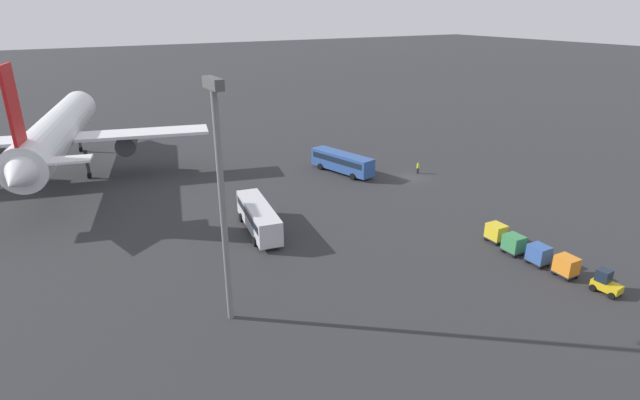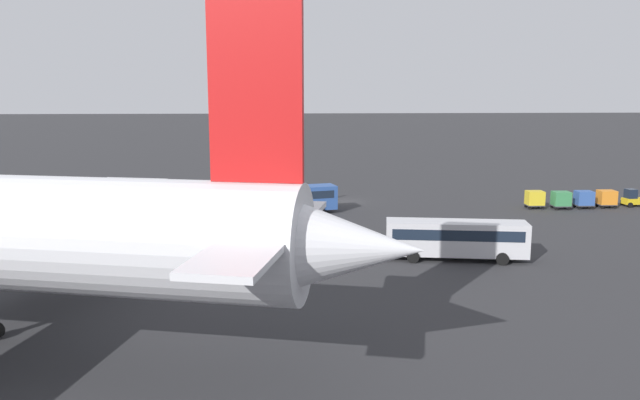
# 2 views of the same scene
# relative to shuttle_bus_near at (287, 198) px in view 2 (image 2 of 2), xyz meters

# --- Properties ---
(ground_plane) EXTENTS (600.00, 600.00, 0.00)m
(ground_plane) POSITION_rel_shuttle_bus_near_xyz_m (-7.44, -7.72, -1.86)
(ground_plane) COLOR #2D2D30
(shuttle_bus_near) EXTENTS (11.43, 5.18, 3.09)m
(shuttle_bus_near) POSITION_rel_shuttle_bus_near_xyz_m (0.00, 0.00, 0.00)
(shuttle_bus_near) COLOR #2D5199
(shuttle_bus_near) RESTS_ON ground
(shuttle_bus_far) EXTENTS (11.56, 4.39, 3.17)m
(shuttle_bus_far) POSITION_rel_shuttle_bus_near_xyz_m (-13.50, 19.76, 0.04)
(shuttle_bus_far) COLOR silver
(shuttle_bus_far) RESTS_ON ground
(baggage_tug) EXTENTS (2.50, 1.81, 2.10)m
(baggage_tug) POSITION_rel_shuttle_bus_near_xyz_m (-41.12, -2.13, -0.92)
(baggage_tug) COLOR gold
(baggage_tug) RESTS_ON ground
(worker_person) EXTENTS (0.38, 0.38, 1.74)m
(worker_person) POSITION_rel_shuttle_bus_near_xyz_m (-6.09, -9.99, -0.99)
(worker_person) COLOR #1E1E2D
(worker_person) RESTS_ON ground
(cargo_cart_orange) EXTENTS (2.05, 1.74, 2.06)m
(cargo_cart_orange) POSITION_rel_shuttle_bus_near_xyz_m (-37.58, -1.48, -0.67)
(cargo_cart_orange) COLOR #38383D
(cargo_cart_orange) RESTS_ON ground
(cargo_cart_blue) EXTENTS (2.05, 1.74, 2.06)m
(cargo_cart_blue) POSITION_rel_shuttle_bus_near_xyz_m (-34.71, -1.22, -0.67)
(cargo_cart_blue) COLOR #38383D
(cargo_cart_blue) RESTS_ON ground
(cargo_cart_green) EXTENTS (2.05, 1.74, 2.06)m
(cargo_cart_green) POSITION_rel_shuttle_bus_near_xyz_m (-31.84, -0.98, -0.67)
(cargo_cart_green) COLOR #38383D
(cargo_cart_green) RESTS_ON ground
(cargo_cart_yellow) EXTENTS (2.05, 1.74, 2.06)m
(cargo_cart_yellow) POSITION_rel_shuttle_bus_near_xyz_m (-28.97, -1.60, -0.67)
(cargo_cart_yellow) COLOR #38383D
(cargo_cart_yellow) RESTS_ON ground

